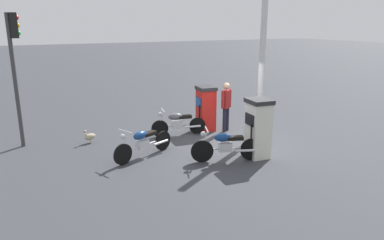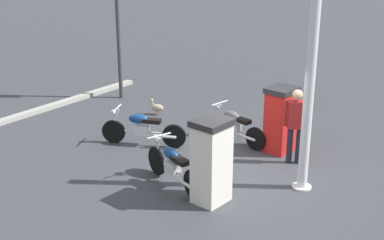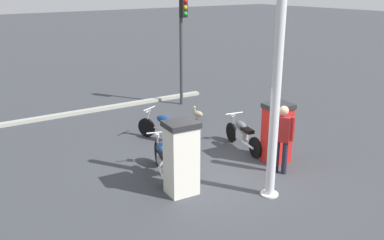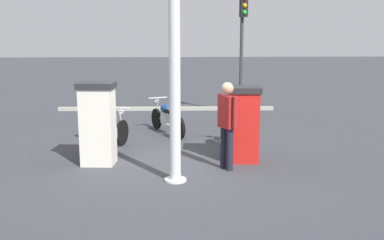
# 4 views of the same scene
# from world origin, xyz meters

# --- Properties ---
(ground_plane) EXTENTS (120.00, 120.00, 0.00)m
(ground_plane) POSITION_xyz_m (0.00, 0.00, 0.00)
(ground_plane) COLOR #383A3F
(fuel_pump_near) EXTENTS (0.70, 0.75, 1.57)m
(fuel_pump_near) POSITION_xyz_m (-0.16, -1.50, 0.80)
(fuel_pump_near) COLOR red
(fuel_pump_near) RESTS_ON ground
(fuel_pump_far) EXTENTS (0.70, 0.77, 1.69)m
(fuel_pump_far) POSITION_xyz_m (-0.16, 1.50, 0.86)
(fuel_pump_far) COLOR silver
(fuel_pump_far) RESTS_ON ground
(motorcycle_near_pump) EXTENTS (1.85, 0.69, 0.92)m
(motorcycle_near_pump) POSITION_xyz_m (1.00, -1.37, 0.45)
(motorcycle_near_pump) COLOR black
(motorcycle_near_pump) RESTS_ON ground
(motorcycle_far_pump) EXTENTS (1.89, 0.89, 0.95)m
(motorcycle_far_pump) POSITION_xyz_m (0.83, 1.39, 0.48)
(motorcycle_far_pump) COLOR black
(motorcycle_far_pump) RESTS_ON ground
(motorcycle_extra) EXTENTS (1.98, 0.96, 0.93)m
(motorcycle_extra) POSITION_xyz_m (2.75, 0.06, 0.44)
(motorcycle_extra) COLOR black
(motorcycle_extra) RESTS_ON ground
(attendant_person) EXTENTS (0.54, 0.35, 1.73)m
(attendant_person) POSITION_xyz_m (-0.73, -1.06, 1.00)
(attendant_person) COLOR #1E1E2D
(attendant_person) RESTS_ON ground
(wandering_duck) EXTENTS (0.45, 0.29, 0.46)m
(wandering_duck) POSITION_xyz_m (3.84, -1.92, 0.22)
(wandering_duck) COLOR tan
(wandering_duck) RESTS_ON ground
(roadside_traffic_light) EXTENTS (0.39, 0.27, 4.00)m
(roadside_traffic_light) POSITION_xyz_m (5.69, -2.56, 2.72)
(roadside_traffic_light) COLOR #38383A
(roadside_traffic_light) RESTS_ON ground
(canopy_support_pole) EXTENTS (0.40, 0.40, 4.62)m
(canopy_support_pole) POSITION_xyz_m (-1.39, -0.03, 2.23)
(canopy_support_pole) COLOR silver
(canopy_support_pole) RESTS_ON ground
(road_edge_kerb) EXTENTS (0.66, 7.86, 0.12)m
(road_edge_kerb) POSITION_xyz_m (6.79, 0.00, 0.06)
(road_edge_kerb) COLOR #9E9E93
(road_edge_kerb) RESTS_ON ground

